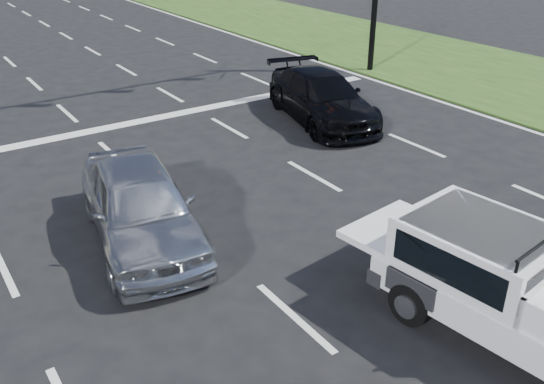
{
  "coord_description": "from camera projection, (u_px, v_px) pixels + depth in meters",
  "views": [
    {
      "loc": [
        -6.1,
        -5.77,
        5.8
      ],
      "look_at": [
        -0.82,
        2.0,
        1.11
      ],
      "focal_mm": 38.0,
      "sensor_mm": 36.0,
      "label": 1
    }
  ],
  "objects": [
    {
      "name": "ground",
      "position": [
        376.0,
        280.0,
        9.92
      ],
      "size": [
        160.0,
        160.0,
        0.0
      ],
      "primitive_type": "plane",
      "color": "black",
      "rests_on": "ground"
    },
    {
      "name": "road_markings",
      "position": [
        199.0,
        157.0,
        14.78
      ],
      "size": [
        17.75,
        60.0,
        0.01
      ],
      "color": "silver",
      "rests_on": "ground"
    },
    {
      "name": "grass_shoulder_right",
      "position": [
        524.0,
        83.0,
        20.89
      ],
      "size": [
        8.0,
        60.0,
        0.06
      ],
      "primitive_type": "cube",
      "color": "#204013",
      "rests_on": "ground"
    },
    {
      "name": "pickup_truck",
      "position": [
        535.0,
        298.0,
        8.07
      ],
      "size": [
        2.34,
        5.09,
        1.84
      ],
      "rotation": [
        0.0,
        0.0,
        0.12
      ],
      "color": "black",
      "rests_on": "ground"
    },
    {
      "name": "silver_sedan",
      "position": [
        140.0,
        205.0,
        10.76
      ],
      "size": [
        2.62,
        4.78,
        1.54
      ],
      "primitive_type": "imported",
      "rotation": [
        0.0,
        0.0,
        -0.18
      ],
      "color": "#AEB1B5",
      "rests_on": "ground"
    },
    {
      "name": "black_coupe",
      "position": [
        321.0,
        97.0,
        17.03
      ],
      "size": [
        3.13,
        5.26,
        1.43
      ],
      "primitive_type": "imported",
      "rotation": [
        0.0,
        0.0,
        -0.24
      ],
      "color": "black",
      "rests_on": "ground"
    }
  ]
}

